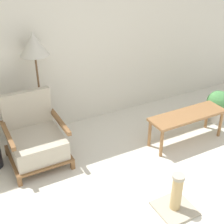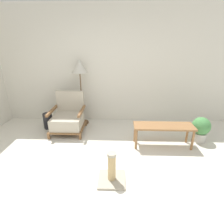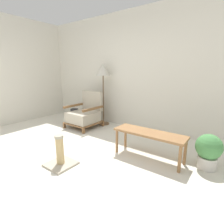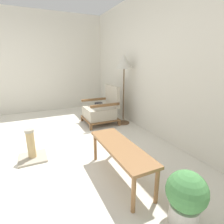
{
  "view_description": "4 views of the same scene",
  "coord_description": "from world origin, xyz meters",
  "px_view_note": "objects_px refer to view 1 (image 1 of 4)",
  "views": [
    {
      "loc": [
        -1.56,
        -1.53,
        2.51
      ],
      "look_at": [
        0.12,
        1.61,
        0.55
      ],
      "focal_mm": 50.0,
      "sensor_mm": 36.0,
      "label": 1
    },
    {
      "loc": [
        0.24,
        -1.73,
        1.85
      ],
      "look_at": [
        0.12,
        1.61,
        0.55
      ],
      "focal_mm": 28.0,
      "sensor_mm": 36.0,
      "label": 2
    },
    {
      "loc": [
        2.17,
        -1.15,
        1.36
      ],
      "look_at": [
        0.12,
        1.61,
        0.55
      ],
      "focal_mm": 28.0,
      "sensor_mm": 36.0,
      "label": 3
    },
    {
      "loc": [
        2.76,
        0.35,
        1.4
      ],
      "look_at": [
        0.12,
        1.61,
        0.55
      ],
      "focal_mm": 28.0,
      "sensor_mm": 36.0,
      "label": 4
    }
  ],
  "objects_px": {
    "floor_lamp": "(34,50)",
    "scratching_post": "(176,199)",
    "armchair": "(36,139)",
    "coffee_table": "(187,118)",
    "potted_plant": "(218,105)"
  },
  "relations": [
    {
      "from": "floor_lamp",
      "to": "coffee_table",
      "type": "bearing_deg",
      "value": -29.94
    },
    {
      "from": "armchair",
      "to": "scratching_post",
      "type": "relative_size",
      "value": 1.86
    },
    {
      "from": "armchair",
      "to": "potted_plant",
      "type": "relative_size",
      "value": 1.71
    },
    {
      "from": "armchair",
      "to": "potted_plant",
      "type": "distance_m",
      "value": 2.79
    },
    {
      "from": "coffee_table",
      "to": "scratching_post",
      "type": "height_order",
      "value": "scratching_post"
    },
    {
      "from": "floor_lamp",
      "to": "scratching_post",
      "type": "distance_m",
      "value": 2.43
    },
    {
      "from": "floor_lamp",
      "to": "scratching_post",
      "type": "xyz_separation_m",
      "value": [
        0.79,
        -1.97,
        -1.17
      ]
    },
    {
      "from": "scratching_post",
      "to": "potted_plant",
      "type": "bearing_deg",
      "value": 34.28
    },
    {
      "from": "coffee_table",
      "to": "floor_lamp",
      "type": "bearing_deg",
      "value": 150.06
    },
    {
      "from": "floor_lamp",
      "to": "scratching_post",
      "type": "bearing_deg",
      "value": -68.11
    },
    {
      "from": "armchair",
      "to": "coffee_table",
      "type": "relative_size",
      "value": 0.77
    },
    {
      "from": "armchair",
      "to": "floor_lamp",
      "type": "relative_size",
      "value": 0.56
    },
    {
      "from": "floor_lamp",
      "to": "scratching_post",
      "type": "height_order",
      "value": "floor_lamp"
    },
    {
      "from": "coffee_table",
      "to": "potted_plant",
      "type": "xyz_separation_m",
      "value": [
        0.8,
        0.22,
        -0.1
      ]
    },
    {
      "from": "coffee_table",
      "to": "armchair",
      "type": "bearing_deg",
      "value": 164.35
    }
  ]
}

